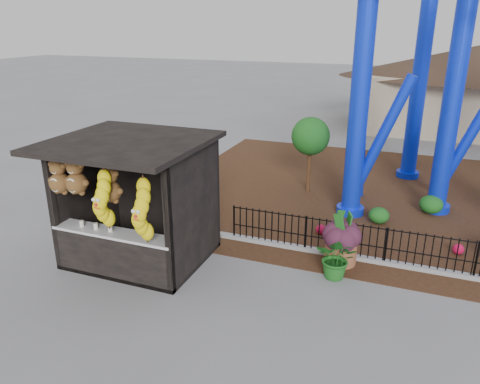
% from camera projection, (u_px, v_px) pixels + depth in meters
% --- Properties ---
extents(ground, '(120.00, 120.00, 0.00)m').
position_uv_depth(ground, '(234.00, 306.00, 9.90)').
color(ground, slate).
rests_on(ground, ground).
extents(mulch_bed, '(18.00, 12.00, 0.02)m').
position_uv_depth(mulch_bed, '(435.00, 202.00, 15.54)').
color(mulch_bed, '#331E11').
rests_on(mulch_bed, ground).
extents(curb, '(18.00, 0.18, 0.12)m').
position_uv_depth(curb, '(436.00, 271.00, 11.15)').
color(curb, gray).
rests_on(curb, ground).
extents(prize_booth, '(3.50, 3.40, 3.12)m').
position_uv_depth(prize_booth, '(131.00, 205.00, 11.17)').
color(prize_booth, black).
rests_on(prize_booth, ground).
extents(terracotta_planter, '(0.84, 0.84, 0.63)m').
position_uv_depth(terracotta_planter, '(340.00, 251.00, 11.56)').
color(terracotta_planter, brown).
rests_on(terracotta_planter, ground).
extents(planter_foliage, '(0.70, 0.70, 0.64)m').
position_uv_depth(planter_foliage, '(342.00, 228.00, 11.34)').
color(planter_foliage, '#361526').
rests_on(planter_foliage, terracotta_planter).
extents(potted_plant, '(0.95, 0.84, 1.02)m').
position_uv_depth(potted_plant, '(337.00, 258.00, 10.83)').
color(potted_plant, '#2E5619').
rests_on(potted_plant, ground).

